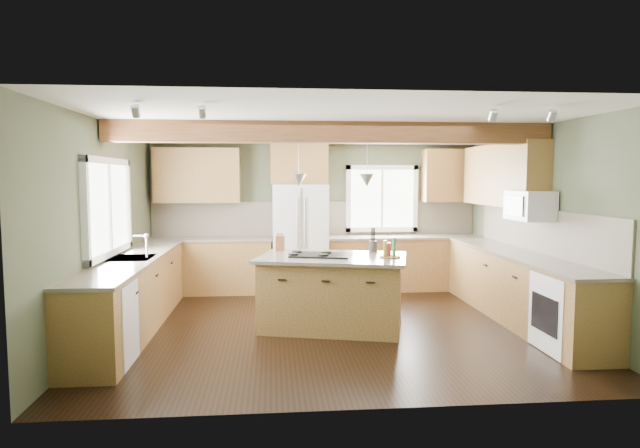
{
  "coord_description": "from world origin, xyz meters",
  "views": [
    {
      "loc": [
        -0.76,
        -6.71,
        1.91
      ],
      "look_at": [
        -0.13,
        0.3,
        1.3
      ],
      "focal_mm": 30.0,
      "sensor_mm": 36.0,
      "label": 1
    }
  ],
  "objects": [
    {
      "name": "wall_right",
      "position": [
        2.8,
        0.0,
        1.3
      ],
      "size": [
        0.0,
        5.0,
        5.0
      ],
      "primitive_type": "plane",
      "rotation": [
        1.57,
        0.0,
        -1.57
      ],
      "color": "#454E38",
      "rests_on": "ground"
    },
    {
      "name": "window_left",
      "position": [
        -2.78,
        0.05,
        1.55
      ],
      "size": [
        0.04,
        1.6,
        1.05
      ],
      "primitive_type": "cube",
      "color": "white",
      "rests_on": "wall_left"
    },
    {
      "name": "wall_back",
      "position": [
        0.0,
        2.5,
        1.3
      ],
      "size": [
        5.6,
        0.0,
        5.6
      ],
      "primitive_type": "plane",
      "rotation": [
        1.57,
        0.0,
        0.0
      ],
      "color": "#454E38",
      "rests_on": "ground"
    },
    {
      "name": "cooktop",
      "position": [
        -0.14,
        -0.0,
        0.93
      ],
      "size": [
        0.85,
        0.67,
        0.02
      ],
      "primitive_type": "cube",
      "rotation": [
        0.0,
        0.0,
        -0.26
      ],
      "color": "black",
      "rests_on": "island_top"
    },
    {
      "name": "upper_cab_right",
      "position": [
        2.62,
        0.9,
        1.95
      ],
      "size": [
        0.35,
        2.2,
        0.9
      ],
      "primitive_type": "cube",
      "color": "brown",
      "rests_on": "wall_right"
    },
    {
      "name": "island_top",
      "position": [
        -0.0,
        -0.04,
        0.9
      ],
      "size": [
        2.08,
        1.6,
        0.04
      ],
      "primitive_type": "cube",
      "rotation": [
        0.0,
        0.0,
        -0.26
      ],
      "color": "#4E4439",
      "rests_on": "island"
    },
    {
      "name": "counter_back_left",
      "position": [
        -1.79,
        2.2,
        0.9
      ],
      "size": [
        2.06,
        0.64,
        0.04
      ],
      "primitive_type": "cube",
      "color": "#4E4439",
      "rests_on": "base_cab_back_left"
    },
    {
      "name": "soffit_trim",
      "position": [
        0.0,
        2.4,
        2.54
      ],
      "size": [
        5.55,
        0.2,
        0.1
      ],
      "primitive_type": "cube",
      "color": "#512817",
      "rests_on": "ceiling"
    },
    {
      "name": "oven",
      "position": [
        2.49,
        -1.25,
        0.43
      ],
      "size": [
        0.6,
        0.72,
        0.84
      ],
      "primitive_type": "cube",
      "color": "white",
      "rests_on": "floor"
    },
    {
      "name": "base_cab_left",
      "position": [
        -2.5,
        0.05,
        0.44
      ],
      "size": [
        0.6,
        3.7,
        0.88
      ],
      "primitive_type": "cube",
      "color": "brown",
      "rests_on": "floor"
    },
    {
      "name": "wall_left",
      "position": [
        -2.8,
        0.0,
        1.3
      ],
      "size": [
        0.0,
        5.0,
        5.0
      ],
      "primitive_type": "plane",
      "rotation": [
        1.57,
        0.0,
        1.57
      ],
      "color": "#454E38",
      "rests_on": "ground"
    },
    {
      "name": "backsplash_right",
      "position": [
        2.78,
        0.05,
        1.21
      ],
      "size": [
        0.03,
        3.7,
        0.58
      ],
      "primitive_type": "cube",
      "color": "brown",
      "rests_on": "wall_right"
    },
    {
      "name": "counter_right",
      "position": [
        2.5,
        0.05,
        0.9
      ],
      "size": [
        0.64,
        3.74,
        0.04
      ],
      "primitive_type": "cube",
      "color": "#4E4439",
      "rests_on": "base_cab_right"
    },
    {
      "name": "ceiling",
      "position": [
        0.0,
        0.0,
        2.6
      ],
      "size": [
        5.6,
        5.6,
        0.0
      ],
      "primitive_type": "plane",
      "rotation": [
        3.14,
        0.0,
        0.0
      ],
      "color": "silver",
      "rests_on": "wall_back"
    },
    {
      "name": "microwave",
      "position": [
        2.58,
        -0.05,
        1.55
      ],
      "size": [
        0.4,
        0.7,
        0.38
      ],
      "primitive_type": "cube",
      "color": "white",
      "rests_on": "wall_right"
    },
    {
      "name": "utensil_crock",
      "position": [
        0.58,
        0.27,
        1.0
      ],
      "size": [
        0.11,
        0.11,
        0.15
      ],
      "primitive_type": "cylinder",
      "rotation": [
        0.0,
        0.0,
        0.01
      ],
      "color": "#433C36",
      "rests_on": "island_top"
    },
    {
      "name": "counter_back_right",
      "position": [
        1.49,
        2.2,
        0.9
      ],
      "size": [
        2.66,
        0.64,
        0.04
      ],
      "primitive_type": "cube",
      "color": "#4E4439",
      "rests_on": "base_cab_back_right"
    },
    {
      "name": "upper_cab_back_corner",
      "position": [
        2.3,
        2.33,
        1.95
      ],
      "size": [
        0.9,
        0.35,
        0.9
      ],
      "primitive_type": "cube",
      "color": "brown",
      "rests_on": "wall_back"
    },
    {
      "name": "base_cab_right",
      "position": [
        2.5,
        0.05,
        0.44
      ],
      "size": [
        0.6,
        3.7,
        0.88
      ],
      "primitive_type": "cube",
      "color": "brown",
      "rests_on": "floor"
    },
    {
      "name": "upper_cab_back_left",
      "position": [
        -1.99,
        2.33,
        1.95
      ],
      "size": [
        1.4,
        0.35,
        0.9
      ],
      "primitive_type": "cube",
      "color": "brown",
      "rests_on": "wall_back"
    },
    {
      "name": "upper_cab_over_fridge",
      "position": [
        -0.3,
        2.33,
        2.15
      ],
      "size": [
        0.96,
        0.35,
        0.7
      ],
      "primitive_type": "cube",
      "color": "brown",
      "rests_on": "wall_back"
    },
    {
      "name": "island",
      "position": [
        -0.0,
        -0.04,
        0.44
      ],
      "size": [
        1.94,
        1.46,
        0.88
      ],
      "primitive_type": "cube",
      "rotation": [
        0.0,
        0.0,
        -0.26
      ],
      "color": "brown",
      "rests_on": "floor"
    },
    {
      "name": "dishwasher",
      "position": [
        -2.49,
        -1.25,
        0.43
      ],
      "size": [
        0.6,
        0.6,
        0.84
      ],
      "primitive_type": "cube",
      "color": "white",
      "rests_on": "floor"
    },
    {
      "name": "bottle_tray",
      "position": [
        0.7,
        -0.24,
        1.04
      ],
      "size": [
        0.31,
        0.31,
        0.24
      ],
      "primitive_type": null,
      "rotation": [
        0.0,
        0.0,
        -0.22
      ],
      "color": "#57341A",
      "rests_on": "island_top"
    },
    {
      "name": "window_back",
      "position": [
        1.15,
        2.48,
        1.55
      ],
      "size": [
        1.1,
        0.04,
        1.0
      ],
      "primitive_type": "cube",
      "color": "white",
      "rests_on": "wall_back"
    },
    {
      "name": "sink",
      "position": [
        -2.5,
        0.05,
        0.91
      ],
      "size": [
        0.5,
        0.65,
        0.03
      ],
      "primitive_type": "cube",
      "color": "#262628",
      "rests_on": "counter_left"
    },
    {
      "name": "base_cab_back_left",
      "position": [
        -1.79,
        2.2,
        0.44
      ],
      "size": [
        2.02,
        0.6,
        0.88
      ],
      "primitive_type": "cube",
      "color": "brown",
      "rests_on": "floor"
    },
    {
      "name": "faucet",
      "position": [
        -2.32,
        0.05,
        1.05
      ],
      "size": [
        0.02,
        0.02,
        0.28
      ],
      "primitive_type": "cylinder",
      "color": "#B2B2B7",
      "rests_on": "sink"
    },
    {
      "name": "refrigerator",
      "position": [
        -0.3,
        2.12,
        0.9
      ],
      "size": [
        0.9,
        0.74,
        1.8
      ],
      "primitive_type": "cube",
      "color": "white",
      "rests_on": "floor"
    },
    {
      "name": "pendant_right",
      "position": [
        0.42,
        -0.15,
        1.88
      ],
      "size": [
        0.18,
        0.18,
        0.16
      ],
      "primitive_type": "cone",
      "rotation": [
        3.14,
        0.0,
        0.0
      ],
      "color": "#B2B2B7",
      "rests_on": "ceiling"
    },
    {
      "name": "backsplash_back",
      "position": [
        0.0,
        2.48,
        1.21
      ],
      "size": [
        5.58,
        0.03,
        0.58
      ],
      "primitive_type": "cube",
      "color": "brown",
      "rests_on": "wall_back"
    },
    {
      "name": "base_cab_back_right",
      "position": [
        1.49,
        2.2,
        0.44
      ],
      "size": [
        2.62,
        0.6,
        0.88
      ],
      "primitive_type": "cube",
      "color": "brown",
      "rests_on": "floor"
    },
    {
      "name": "floor",
      "position": [
        0.0,
        0.0,
        0.0
      ],
      "size": [
        5.6,
        5.6,
        0.0
      ],
      "primitive_type": "plane",
      "color": "black",
      "rests_on": "ground"
    },
    {
      "name": "pendant_left",
      "position": [
        -0.42,
        0.07,
        1.88
      ],
      "size": [
        0.18,
        0.18,
        0.16
      ],
      "primitive_type": "cone",
      "rotation": [
        3.14,
        0.0,
        0.0
      ],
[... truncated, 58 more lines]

